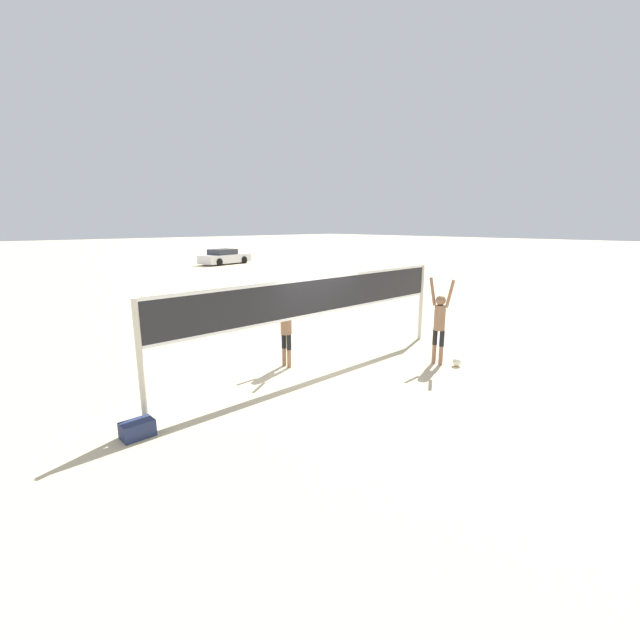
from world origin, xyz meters
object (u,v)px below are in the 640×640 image
volleyball_net (320,303)px  volleyball (457,362)px  player_blocker (286,324)px  parked_car_near (224,257)px  player_spiker (440,320)px  gear_bag (137,429)px

volleyball_net → volleyball: bearing=-38.4°
player_blocker → parked_car_near: 29.06m
player_spiker → gear_bag: bearing=78.8°
player_spiker → player_blocker: 3.89m
volleyball → parked_car_near: 30.46m
volleyball_net → gear_bag: volleyball_net is taller
player_blocker → gear_bag: bearing=-75.2°
volleyball_net → player_spiker: volleyball_net is taller
player_spiker → volleyball: bearing=-155.1°
volleyball → gear_bag: 7.58m
volleyball → parked_car_near: size_ratio=0.04×
gear_bag → player_spiker: bearing=-11.2°
gear_bag → volleyball: bearing=-14.2°
volleyball_net → volleyball: volleyball_net is taller
player_blocker → player_spiker: bearing=49.7°
volleyball_net → parked_car_near: (13.29, 26.39, -1.10)m
volleyball → parked_car_near: parked_car_near is taller
volleyball → parked_car_near: bearing=69.7°
volleyball_net → gear_bag: bearing=-176.0°
player_spiker → parked_car_near: 30.12m
gear_bag → parked_car_near: parked_car_near is taller
gear_bag → parked_car_near: bearing=56.2°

